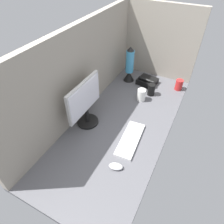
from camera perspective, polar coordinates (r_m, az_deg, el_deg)
The scene contains 11 objects.
ground_plane at distance 172.09cm, azimuth 2.78°, elevation -2.67°, with size 180.00×80.00×3.00cm, color #515156.
cubicle_wall_back at distance 164.08cm, azimuth -8.94°, elevation 11.39°, with size 180.00×5.00×74.53cm.
cubicle_wall_side at distance 222.12cm, azimuth 13.33°, elevation 19.06°, with size 5.00×80.00×74.53cm, color gray.
monitor at distance 156.20cm, azimuth -7.79°, elevation 2.87°, with size 40.73×18.00×39.38cm.
keyboard at distance 155.18cm, azimuth 5.28°, elevation -7.84°, with size 37.00×13.00×2.00cm, color silver.
mouse at distance 139.25cm, azimuth 1.11°, elevation -15.35°, with size 5.60×9.60×3.40cm, color silver.
mug_red_plastic at distance 214.54cm, azimuth 18.67°, elevation 7.41°, with size 7.22×7.22×10.93cm.
mug_ceramic_white at distance 190.71cm, azimuth 8.44°, elevation 4.87°, with size 7.82×7.82×11.72cm.
mug_black_travel at distance 199.47cm, azimuth 11.22°, elevation 6.30°, with size 7.01×7.01×11.67cm.
lava_lamp at distance 213.98cm, azimuth 5.04°, elevation 12.76°, with size 11.61×11.61×37.99cm.
desk_phone at distance 216.65cm, azimuth 10.12°, elevation 8.71°, with size 19.69×21.37×8.80cm.
Camera 1 is at (-113.42, -49.10, 118.25)cm, focal length 31.83 mm.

